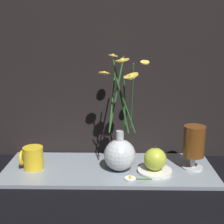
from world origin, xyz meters
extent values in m
plane|color=black|center=(0.00, 0.00, 0.00)|extent=(6.00, 6.00, 0.00)
cube|color=gray|center=(0.00, 0.00, 0.01)|extent=(0.72, 0.27, 0.01)
cube|color=black|center=(0.00, 0.15, 0.55)|extent=(1.22, 0.02, 1.10)
sphere|color=silver|center=(0.04, -0.02, 0.07)|extent=(0.11, 0.11, 0.11)
cylinder|color=silver|center=(0.04, -0.02, 0.13)|extent=(0.03, 0.03, 0.04)
cylinder|color=#336B2D|center=(0.04, -0.04, 0.27)|extent=(0.05, 0.01, 0.23)
cylinder|color=#EAC64C|center=(0.04, -0.07, 0.38)|extent=(0.05, 0.05, 0.01)
sphere|color=yellow|center=(0.04, -0.07, 0.38)|extent=(0.01, 0.01, 0.01)
cylinder|color=#336B2D|center=(0.05, -0.05, 0.24)|extent=(0.07, 0.04, 0.19)
cylinder|color=#EAC64C|center=(0.07, -0.08, 0.34)|extent=(0.06, 0.06, 0.02)
sphere|color=yellow|center=(0.07, -0.08, 0.34)|extent=(0.02, 0.02, 0.02)
cylinder|color=#336B2D|center=(0.01, -0.01, 0.24)|extent=(0.02, 0.06, 0.19)
cylinder|color=#EAC64C|center=(-0.01, 0.00, 0.34)|extent=(0.05, 0.05, 0.01)
sphere|color=yellow|center=(-0.01, 0.00, 0.34)|extent=(0.01, 0.01, 0.01)
cylinder|color=#336B2D|center=(0.08, -0.02, 0.26)|extent=(0.01, 0.08, 0.23)
cylinder|color=#EAC64C|center=(0.11, -0.01, 0.37)|extent=(0.03, 0.03, 0.01)
sphere|color=yellow|center=(0.11, -0.01, 0.37)|extent=(0.01, 0.01, 0.01)
cylinder|color=#336B2D|center=(0.03, 0.01, 0.27)|extent=(0.05, 0.03, 0.24)
cylinder|color=#EAC64C|center=(0.01, 0.03, 0.39)|extent=(0.04, 0.04, 0.01)
sphere|color=yellow|center=(0.01, 0.03, 0.39)|extent=(0.01, 0.01, 0.01)
cylinder|color=#336B2D|center=(0.05, -0.02, 0.24)|extent=(0.01, 0.03, 0.18)
cylinder|color=#EAC64C|center=(0.07, -0.02, 0.33)|extent=(0.04, 0.04, 0.01)
sphere|color=yellow|center=(0.07, -0.02, 0.33)|extent=(0.01, 0.01, 0.01)
cylinder|color=yellow|center=(-0.26, -0.01, 0.05)|extent=(0.07, 0.07, 0.08)
torus|color=yellow|center=(-0.29, -0.01, 0.05)|extent=(0.01, 0.05, 0.05)
cylinder|color=silver|center=(0.29, 0.00, 0.01)|extent=(0.07, 0.07, 0.01)
cylinder|color=silver|center=(0.29, 0.00, 0.04)|extent=(0.02, 0.02, 0.04)
cylinder|color=brown|center=(0.29, 0.00, 0.11)|extent=(0.07, 0.07, 0.10)
cylinder|color=white|center=(0.15, -0.04, 0.02)|extent=(0.11, 0.11, 0.01)
sphere|color=#B7C638|center=(0.15, -0.04, 0.06)|extent=(0.07, 0.07, 0.07)
cylinder|color=#4C3819|center=(0.15, -0.04, 0.10)|extent=(0.00, 0.00, 0.01)
cylinder|color=#3D7A33|center=(0.12, -0.09, 0.01)|extent=(0.10, 0.01, 0.01)
cylinder|color=white|center=(0.07, -0.09, 0.01)|extent=(0.04, 0.04, 0.00)
sphere|color=gold|center=(0.07, -0.09, 0.02)|extent=(0.01, 0.01, 0.01)
camera|label=1|loc=(0.03, -0.99, 0.46)|focal=50.00mm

